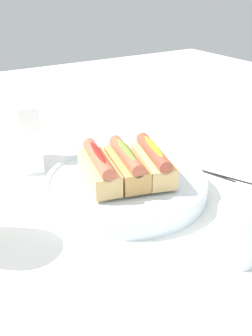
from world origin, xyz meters
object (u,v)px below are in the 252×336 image
napkin_box (28,134)px  chopstick_far (204,170)px  serving_bowl (126,185)px  hotdog_side (98,168)px  hotdog_front (153,161)px  chopstick_near (191,167)px  water_glass (238,235)px  hotdog_back (126,164)px

napkin_box → chopstick_far: bearing=-115.0°
serving_bowl → hotdog_side: size_ratio=2.05×
hotdog_front → chopstick_near: hotdog_front is taller
water_glass → chopstick_near: 0.32m
hotdog_side → chopstick_near: size_ratio=0.72×
hotdog_front → water_glass: bearing=176.1°
hotdog_side → hotdog_back: bearing=-107.1°
chopstick_far → chopstick_near: bearing=-2.0°
chopstick_near → chopstick_far: bearing=-176.1°
water_glass → napkin_box: (0.49, 0.15, 0.03)m
hotdog_front → hotdog_back: (0.02, 0.05, 0.00)m
hotdog_front → water_glass: 0.25m
hotdog_front → hotdog_side: bearing=72.9°
napkin_box → hotdog_side: bearing=-151.4°
serving_bowl → water_glass: water_glass is taller
hotdog_front → water_glass: size_ratio=1.76×
serving_bowl → chopstick_near: size_ratio=1.47×
napkin_box → hotdog_front: bearing=-133.3°
serving_bowl → hotdog_front: 0.07m
hotdog_back → water_glass: 0.26m
napkin_box → water_glass: bearing=-150.5°
serving_bowl → hotdog_side: 0.07m
serving_bowl → chopstick_near: 0.19m
hotdog_back → water_glass: hotdog_back is taller
serving_bowl → hotdog_side: bearing=72.9°
hotdog_back → chopstick_far: bearing=-92.9°
hotdog_back → hotdog_side: same height
hotdog_back → chopstick_near: bearing=-83.9°
chopstick_near → serving_bowl: bearing=78.2°
hotdog_back → chopstick_far: (-0.01, -0.20, -0.06)m
serving_bowl → chopstick_far: 0.20m
serving_bowl → chopstick_far: (-0.01, -0.20, -0.02)m
hotdog_front → napkin_box: 0.30m
serving_bowl → hotdog_back: size_ratio=2.04×
serving_bowl → hotdog_back: bearing=180.0°
serving_bowl → chopstick_far: size_ratio=1.47×
hotdog_front → chopstick_near: (0.04, -0.13, -0.06)m
napkin_box → chopstick_near: (-0.21, -0.30, -0.07)m
hotdog_front → chopstick_near: bearing=-74.9°
hotdog_side → water_glass: 0.29m
chopstick_near → hotdog_side: bearing=73.0°
serving_bowl → water_glass: size_ratio=3.58×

